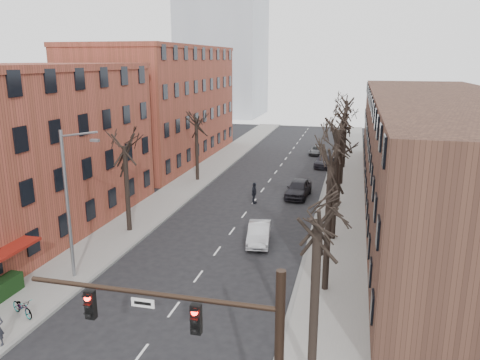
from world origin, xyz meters
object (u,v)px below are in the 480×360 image
Objects in this scene: silver_sedan at (259,233)px; bicycle at (22,307)px; parked_car_mid at (324,161)px; parked_car_near at (298,188)px.

silver_sedan is 2.44× the size of bicycle.
parked_car_mid is at bearing 76.13° from silver_sedan.
silver_sedan is at bearing -13.28° from bicycle.
parked_car_near is 2.77× the size of bicycle.
parked_car_near is 14.03m from parked_car_mid.
parked_car_mid is 41.02m from bicycle.
bicycle is at bearing -102.82° from parked_car_mid.
bicycle is at bearing -134.56° from silver_sedan.
silver_sedan is 26.39m from parked_car_mid.
silver_sedan is 0.88× the size of parked_car_mid.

